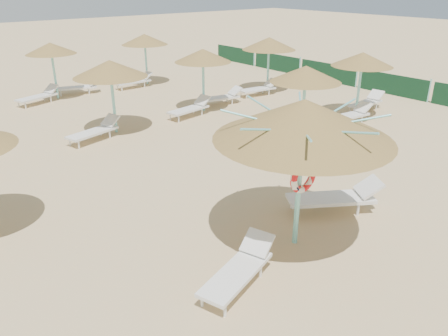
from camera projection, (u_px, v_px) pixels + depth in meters
ground at (284, 245)px, 9.53m from camera, size 120.00×120.00×0.00m
main_palapa at (304, 120)px, 8.51m from camera, size 3.60×3.60×3.22m
lounger_main_a at (240, 269)px, 8.19m from camera, size 2.04×1.17×0.71m
lounger_main_b at (337, 197)px, 10.77m from camera, size 2.29×1.80×0.83m
palapa_field at (136, 66)px, 16.74m from camera, size 19.39×14.00×2.72m
windbreak_fence at (328, 72)px, 24.52m from camera, size 0.08×19.84×1.10m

